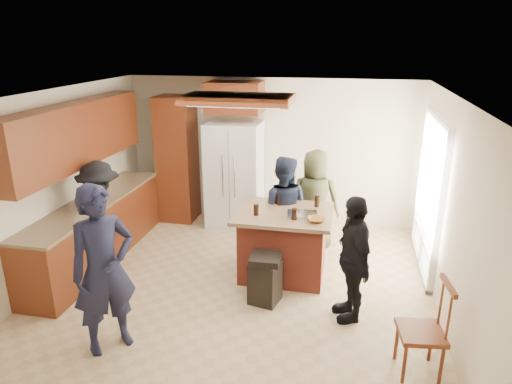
% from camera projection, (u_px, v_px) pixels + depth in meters
% --- Properties ---
extents(person_front_left, '(0.80, 0.81, 1.81)m').
position_uv_depth(person_front_left, '(104.00, 270.00, 4.61)').
color(person_front_left, black).
rests_on(person_front_left, ground).
extents(person_behind_left, '(0.78, 0.49, 1.57)m').
position_uv_depth(person_behind_left, '(283.00, 209.00, 6.55)').
color(person_behind_left, '#181E31').
rests_on(person_behind_left, ground).
extents(person_behind_right, '(0.77, 0.50, 1.57)m').
position_uv_depth(person_behind_right, '(314.00, 201.00, 6.90)').
color(person_behind_right, '#383C23').
rests_on(person_behind_right, ground).
extents(person_side_right, '(0.70, 0.98, 1.51)m').
position_uv_depth(person_side_right, '(353.00, 259.00, 5.17)').
color(person_side_right, black).
rests_on(person_side_right, ground).
extents(person_counter, '(0.77, 1.11, 1.57)m').
position_uv_depth(person_counter, '(101.00, 217.00, 6.29)').
color(person_counter, black).
rests_on(person_counter, ground).
extents(left_cabinetry, '(0.64, 3.00, 2.30)m').
position_uv_depth(left_cabinetry, '(89.00, 198.00, 6.48)').
color(left_cabinetry, maroon).
rests_on(left_cabinetry, ground).
extents(back_wall_units, '(1.80, 0.60, 2.45)m').
position_uv_depth(back_wall_units, '(191.00, 144.00, 7.84)').
color(back_wall_units, maroon).
rests_on(back_wall_units, ground).
extents(refrigerator, '(0.90, 0.76, 1.80)m').
position_uv_depth(refrigerator, '(235.00, 175.00, 7.77)').
color(refrigerator, white).
rests_on(refrigerator, ground).
extents(kitchen_island, '(1.28, 1.03, 0.93)m').
position_uv_depth(kitchen_island, '(283.00, 243.00, 6.20)').
color(kitchen_island, '#A03829').
rests_on(kitchen_island, ground).
extents(island_items, '(0.96, 0.71, 0.15)m').
position_uv_depth(island_items, '(301.00, 213.00, 5.92)').
color(island_items, silver).
rests_on(island_items, kitchen_island).
extents(trash_bin, '(0.41, 0.41, 0.63)m').
position_uv_depth(trash_bin, '(265.00, 278.00, 5.61)').
color(trash_bin, black).
rests_on(trash_bin, ground).
extents(spindle_chair, '(0.47, 0.47, 0.99)m').
position_uv_depth(spindle_chair, '(423.00, 332.00, 4.37)').
color(spindle_chair, maroon).
rests_on(spindle_chair, ground).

